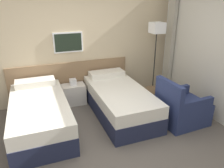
# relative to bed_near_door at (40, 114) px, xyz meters

# --- Properties ---
(ground_plane) EXTENTS (16.00, 16.00, 0.00)m
(ground_plane) POSITION_rel_bed_near_door_xyz_m (1.07, -1.02, -0.29)
(ground_plane) COLOR #5B544C
(wall_headboard) EXTENTS (10.00, 0.10, 2.70)m
(wall_headboard) POSITION_rel_bed_near_door_xyz_m (1.05, 1.07, 1.01)
(wall_headboard) COLOR #C6B28E
(wall_headboard) RESTS_ON ground_plane
(bed_near_door) EXTENTS (0.99, 2.03, 0.70)m
(bed_near_door) POSITION_rel_bed_near_door_xyz_m (0.00, 0.00, 0.00)
(bed_near_door) COLOR #1E233D
(bed_near_door) RESTS_ON ground_plane
(bed_near_window) EXTENTS (0.99, 2.03, 0.70)m
(bed_near_window) POSITION_rel_bed_near_door_xyz_m (1.57, 0.00, 0.00)
(bed_near_window) COLOR #1E233D
(bed_near_window) RESTS_ON ground_plane
(nightstand) EXTENTS (0.51, 0.34, 0.60)m
(nightstand) POSITION_rel_bed_near_door_xyz_m (0.79, 0.79, -0.05)
(nightstand) COLOR beige
(nightstand) RESTS_ON ground_plane
(floor_lamp) EXTENTS (0.29, 0.29, 1.77)m
(floor_lamp) POSITION_rel_bed_near_door_xyz_m (2.69, 0.53, 1.24)
(floor_lamp) COLOR black
(floor_lamp) RESTS_ON ground_plane
(side_table) EXTENTS (0.44, 0.44, 0.51)m
(side_table) POSITION_rel_bed_near_door_xyz_m (2.27, -0.19, 0.06)
(side_table) COLOR brown
(side_table) RESTS_ON ground_plane
(armchair) EXTENTS (0.88, 0.75, 0.90)m
(armchair) POSITION_rel_bed_near_door_xyz_m (2.55, -0.76, -0.01)
(armchair) COLOR navy
(armchair) RESTS_ON ground_plane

